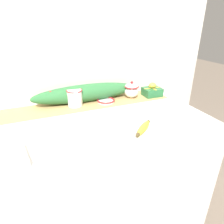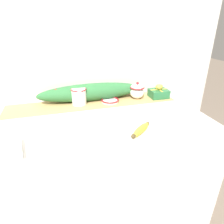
{
  "view_description": "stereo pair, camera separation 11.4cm",
  "coord_description": "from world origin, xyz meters",
  "px_view_note": "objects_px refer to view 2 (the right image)",
  "views": [
    {
      "loc": [
        -0.33,
        -1.0,
        1.44
      ],
      "look_at": [
        0.06,
        -0.04,
        0.96
      ],
      "focal_mm": 32.0,
      "sensor_mm": 36.0,
      "label": 1
    },
    {
      "loc": [
        -0.22,
        -1.04,
        1.44
      ],
      "look_at": [
        0.06,
        -0.04,
        0.96
      ],
      "focal_mm": 32.0,
      "sensor_mm": 36.0,
      "label": 2
    }
  ],
  "objects_px": {
    "spoon": "(167,107)",
    "gift_box": "(159,93)",
    "cream_pitcher": "(79,96)",
    "banana": "(141,130)",
    "sugar_bowl": "(137,91)",
    "small_dish": "(110,101)",
    "napkin_stack": "(2,153)"
  },
  "relations": [
    {
      "from": "cream_pitcher",
      "to": "spoon",
      "type": "xyz_separation_m",
      "value": [
        0.55,
        -0.22,
        -0.06
      ]
    },
    {
      "from": "banana",
      "to": "gift_box",
      "type": "height_order",
      "value": "gift_box"
    },
    {
      "from": "sugar_bowl",
      "to": "banana",
      "type": "relative_size",
      "value": 0.79
    },
    {
      "from": "sugar_bowl",
      "to": "small_dish",
      "type": "xyz_separation_m",
      "value": [
        -0.21,
        -0.02,
        -0.04
      ]
    },
    {
      "from": "sugar_bowl",
      "to": "small_dish",
      "type": "height_order",
      "value": "sugar_bowl"
    },
    {
      "from": "sugar_bowl",
      "to": "gift_box",
      "type": "relative_size",
      "value": 0.92
    },
    {
      "from": "sugar_bowl",
      "to": "gift_box",
      "type": "distance_m",
      "value": 0.16
    },
    {
      "from": "cream_pitcher",
      "to": "small_dish",
      "type": "relative_size",
      "value": 0.99
    },
    {
      "from": "banana",
      "to": "napkin_stack",
      "type": "bearing_deg",
      "value": -178.63
    },
    {
      "from": "banana",
      "to": "gift_box",
      "type": "xyz_separation_m",
      "value": [
        0.33,
        0.44,
        0.02
      ]
    },
    {
      "from": "cream_pitcher",
      "to": "small_dish",
      "type": "bearing_deg",
      "value": -6.14
    },
    {
      "from": "banana",
      "to": "gift_box",
      "type": "bearing_deg",
      "value": 52.9
    },
    {
      "from": "small_dish",
      "to": "spoon",
      "type": "height_order",
      "value": "small_dish"
    },
    {
      "from": "cream_pitcher",
      "to": "banana",
      "type": "relative_size",
      "value": 0.79
    },
    {
      "from": "banana",
      "to": "spoon",
      "type": "bearing_deg",
      "value": 39.97
    },
    {
      "from": "small_dish",
      "to": "gift_box",
      "type": "height_order",
      "value": "gift_box"
    },
    {
      "from": "sugar_bowl",
      "to": "banana",
      "type": "xyz_separation_m",
      "value": [
        -0.17,
        -0.46,
        -0.04
      ]
    },
    {
      "from": "napkin_stack",
      "to": "gift_box",
      "type": "height_order",
      "value": "gift_box"
    },
    {
      "from": "cream_pitcher",
      "to": "spoon",
      "type": "height_order",
      "value": "cream_pitcher"
    },
    {
      "from": "sugar_bowl",
      "to": "small_dish",
      "type": "relative_size",
      "value": 0.99
    },
    {
      "from": "cream_pitcher",
      "to": "gift_box",
      "type": "bearing_deg",
      "value": -2.77
    },
    {
      "from": "napkin_stack",
      "to": "spoon",
      "type": "bearing_deg",
      "value": 15.53
    },
    {
      "from": "spoon",
      "to": "gift_box",
      "type": "bearing_deg",
      "value": 99.16
    },
    {
      "from": "cream_pitcher",
      "to": "napkin_stack",
      "type": "xyz_separation_m",
      "value": [
        -0.39,
        -0.48,
        -0.05
      ]
    },
    {
      "from": "cream_pitcher",
      "to": "banana",
      "type": "xyz_separation_m",
      "value": [
        0.25,
        -0.47,
        -0.04
      ]
    },
    {
      "from": "small_dish",
      "to": "napkin_stack",
      "type": "height_order",
      "value": "napkin_stack"
    },
    {
      "from": "napkin_stack",
      "to": "gift_box",
      "type": "relative_size",
      "value": 1.19
    },
    {
      "from": "sugar_bowl",
      "to": "napkin_stack",
      "type": "height_order",
      "value": "sugar_bowl"
    },
    {
      "from": "banana",
      "to": "gift_box",
      "type": "distance_m",
      "value": 0.55
    },
    {
      "from": "cream_pitcher",
      "to": "banana",
      "type": "distance_m",
      "value": 0.53
    },
    {
      "from": "gift_box",
      "to": "spoon",
      "type": "bearing_deg",
      "value": -101.21
    },
    {
      "from": "spoon",
      "to": "gift_box",
      "type": "distance_m",
      "value": 0.2
    }
  ]
}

